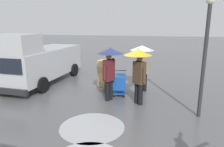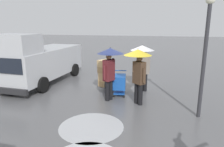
% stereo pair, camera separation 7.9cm
% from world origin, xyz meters
% --- Properties ---
extents(ground_plane, '(90.00, 90.00, 0.00)m').
position_xyz_m(ground_plane, '(0.00, 0.00, 0.00)').
color(ground_plane, '#5B5B5E').
extents(slush_patch_near_cluster, '(1.95, 1.95, 0.01)m').
position_xyz_m(slush_patch_near_cluster, '(-0.29, 3.01, 0.00)').
color(slush_patch_near_cluster, '#ADAFB5').
rests_on(slush_patch_near_cluster, ground).
extents(cargo_van_parked_right, '(2.42, 5.44, 2.60)m').
position_xyz_m(cargo_van_parked_right, '(3.75, -0.96, 1.18)').
color(cargo_van_parked_right, '#B7BABF').
rests_on(cargo_van_parked_right, ground).
extents(shopping_cart_vendor, '(0.66, 0.89, 1.02)m').
position_xyz_m(shopping_cart_vendor, '(-0.58, 0.01, 0.57)').
color(shopping_cart_vendor, '#1951B2').
rests_on(shopping_cart_vendor, ground).
extents(hand_dolly_boxes, '(0.78, 0.86, 1.43)m').
position_xyz_m(hand_dolly_boxes, '(0.19, -0.47, 0.83)').
color(hand_dolly_boxes, '#515156').
rests_on(hand_dolly_boxes, ground).
extents(pedestrian_pink_side, '(1.04, 1.04, 2.15)m').
position_xyz_m(pedestrian_pink_side, '(-1.49, -0.74, 1.58)').
color(pedestrian_pink_side, black).
rests_on(pedestrian_pink_side, ground).
extents(pedestrian_black_side, '(1.04, 1.04, 2.15)m').
position_xyz_m(pedestrian_black_side, '(-0.30, 0.63, 1.58)').
color(pedestrian_black_side, black).
rests_on(pedestrian_black_side, ground).
extents(pedestrian_white_side, '(1.04, 1.04, 2.15)m').
position_xyz_m(pedestrian_white_side, '(-1.44, 0.81, 1.58)').
color(pedestrian_white_side, black).
rests_on(pedestrian_white_side, ground).
extents(street_lamp, '(0.28, 0.28, 3.86)m').
position_xyz_m(street_lamp, '(-3.56, 1.54, 2.37)').
color(street_lamp, '#2D2D33').
rests_on(street_lamp, ground).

